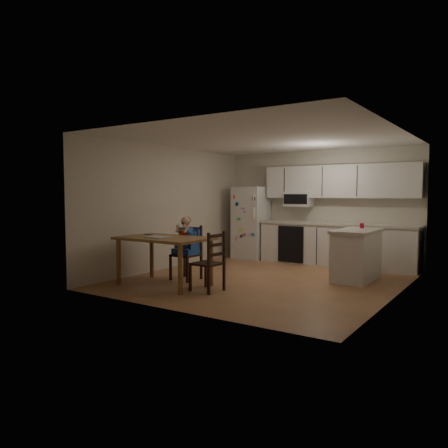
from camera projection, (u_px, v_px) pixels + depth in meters
room at (278, 209)px, 8.14m from camera, size 4.52×5.01×2.51m
refrigerator at (251, 223)px, 10.41m from camera, size 0.72×0.70×1.70m
kitchen_run at (336, 225)px, 9.34m from camera, size 3.37×0.62×2.15m
kitchen_island at (357, 255)px, 7.77m from camera, size 0.64×1.23×0.90m
red_cup at (362, 226)px, 8.03m from camera, size 0.07×0.07×0.09m
dining_table at (164, 244)px, 7.31m from camera, size 1.52×0.98×0.82m
napkin at (157, 237)px, 7.25m from camera, size 0.34×0.30×0.01m
toddler_spoon at (148, 235)px, 7.67m from camera, size 0.12×0.06×0.02m
chair_booster at (188, 241)px, 7.83m from camera, size 0.44×0.44×1.14m
chair_side at (212, 258)px, 6.84m from camera, size 0.45×0.45×0.95m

